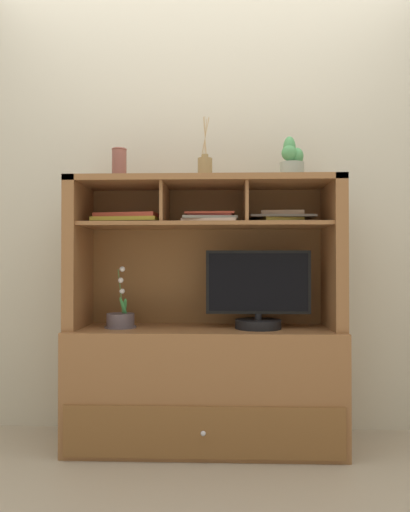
{
  "coord_description": "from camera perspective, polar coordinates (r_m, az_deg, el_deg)",
  "views": [
    {
      "loc": [
        0.09,
        -2.53,
        0.93
      ],
      "look_at": [
        0.0,
        0.0,
        0.96
      ],
      "focal_mm": 34.7,
      "sensor_mm": 36.0,
      "label": 1
    }
  ],
  "objects": [
    {
      "name": "floor_plane",
      "position": [
        2.7,
        0.0,
        -21.09
      ],
      "size": [
        6.0,
        6.0,
        0.02
      ],
      "primitive_type": "cube",
      "color": "tan",
      "rests_on": "ground"
    },
    {
      "name": "back_wall",
      "position": [
        2.83,
        0.18,
        8.87
      ],
      "size": [
        6.0,
        0.02,
        2.8
      ],
      "primitive_type": "cube",
      "color": "beige",
      "rests_on": "ground"
    },
    {
      "name": "ceramic_vase",
      "position": [
        2.63,
        -9.85,
        10.38
      ],
      "size": [
        0.08,
        0.08,
        0.16
      ],
      "color": "brown",
      "rests_on": "media_console"
    },
    {
      "name": "potted_orchid",
      "position": [
        2.57,
        -9.71,
        -7.22
      ],
      "size": [
        0.16,
        0.16,
        0.31
      ],
      "color": "#564A50",
      "rests_on": "media_console"
    },
    {
      "name": "potted_succulent",
      "position": [
        2.6,
        9.98,
        10.58
      ],
      "size": [
        0.14,
        0.14,
        0.22
      ],
      "color": "#959F8F",
      "rests_on": "media_console"
    },
    {
      "name": "magazine_stack_right",
      "position": [
        2.59,
        -8.78,
        4.28
      ],
      "size": [
        0.35,
        0.27,
        0.05
      ],
      "color": "gold",
      "rests_on": "media_console"
    },
    {
      "name": "magazine_stack_left",
      "position": [
        2.54,
        0.6,
        4.33
      ],
      "size": [
        0.31,
        0.29,
        0.05
      ],
      "color": "beige",
      "rests_on": "media_console"
    },
    {
      "name": "magazine_stack_centre",
      "position": [
        2.61,
        8.83,
        4.37
      ],
      "size": [
        0.33,
        0.23,
        0.06
      ],
      "color": "gray",
      "rests_on": "media_console"
    },
    {
      "name": "media_console",
      "position": [
        2.58,
        0.0,
        -11.85
      ],
      "size": [
        1.36,
        0.49,
        1.35
      ],
      "color": "brown",
      "rests_on": "ground"
    },
    {
      "name": "tv_monitor",
      "position": [
        2.51,
        6.15,
        -4.46
      ],
      "size": [
        0.53,
        0.23,
        0.39
      ],
      "color": "black",
      "rests_on": "media_console"
    },
    {
      "name": "diffuser_bottle",
      "position": [
        2.58,
        0.0,
        10.11
      ],
      "size": [
        0.08,
        0.08,
        0.32
      ],
      "color": "olive",
      "rests_on": "media_console"
    }
  ]
}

